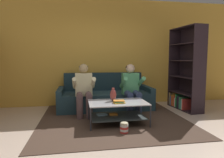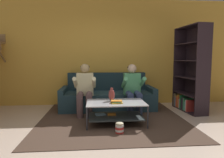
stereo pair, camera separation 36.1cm
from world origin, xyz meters
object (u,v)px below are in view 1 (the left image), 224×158
at_px(bookshelf, 186,78).
at_px(book_stack, 119,102).
at_px(couch, 105,97).
at_px(popcorn_tub, 124,127).
at_px(person_seated_left, 84,87).
at_px(person_seated_right, 131,87).
at_px(vase, 113,95).
at_px(coffee_table, 117,109).

bearing_deg(bookshelf, book_stack, -152.89).
bearing_deg(couch, popcorn_tub, -86.91).
relative_size(couch, person_seated_left, 2.02).
distance_m(bookshelf, popcorn_tub, 2.48).
bearing_deg(popcorn_tub, bookshelf, 36.05).
bearing_deg(person_seated_right, vase, -131.94).
xyz_separation_m(bookshelf, popcorn_tub, (-1.93, -1.40, -0.68)).
bearing_deg(coffee_table, vase, 121.42).
bearing_deg(book_stack, person_seated_right, 60.29).
distance_m(couch, popcorn_tub, 1.79).
xyz_separation_m(book_stack, popcorn_tub, (0.01, -0.41, -0.36)).
bearing_deg(book_stack, popcorn_tub, -88.94).
bearing_deg(popcorn_tub, book_stack, 91.06).
height_order(coffee_table, book_stack, book_stack).
bearing_deg(bookshelf, coffee_table, -155.51).
bearing_deg(vase, popcorn_tub, -82.23).
bearing_deg(couch, coffee_table, -86.57).
height_order(couch, book_stack, couch).
relative_size(couch, book_stack, 10.40).
xyz_separation_m(vase, popcorn_tub, (0.08, -0.62, -0.46)).
xyz_separation_m(person_seated_left, book_stack, (0.64, -0.81, -0.17)).
bearing_deg(bookshelf, couch, 169.43).
bearing_deg(person_seated_left, book_stack, -51.76).
distance_m(coffee_table, book_stack, 0.20).
relative_size(book_stack, bookshelf, 0.11).
relative_size(couch, person_seated_right, 2.04).
relative_size(person_seated_left, book_stack, 5.14).
xyz_separation_m(coffee_table, bookshelf, (1.95, 0.89, 0.49)).
xyz_separation_m(person_seated_left, coffee_table, (0.62, -0.71, -0.34)).
distance_m(couch, coffee_table, 1.27).
relative_size(person_seated_left, bookshelf, 0.57).
relative_size(couch, bookshelf, 1.14).
distance_m(vase, bookshelf, 2.17).
relative_size(vase, popcorn_tub, 1.31).
xyz_separation_m(vase, book_stack, (0.08, -0.21, -0.10)).
distance_m(vase, popcorn_tub, 0.78).
height_order(coffee_table, bookshelf, bookshelf).
xyz_separation_m(person_seated_left, bookshelf, (2.57, 0.18, 0.15)).
height_order(coffee_table, vase, vase).
distance_m(person_seated_left, vase, 0.82).
height_order(person_seated_left, person_seated_right, person_seated_left).
distance_m(person_seated_right, bookshelf, 1.49).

